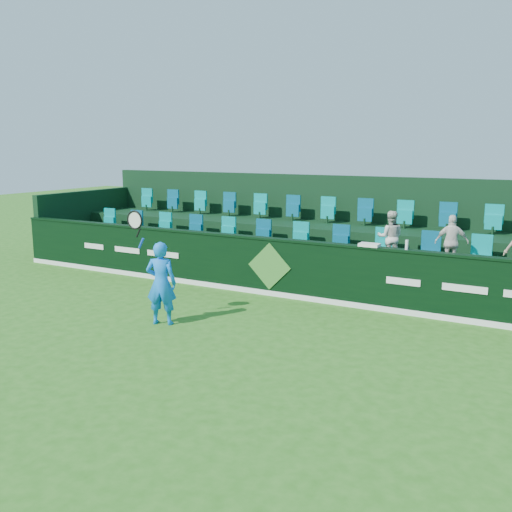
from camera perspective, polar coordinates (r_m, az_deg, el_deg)
The scene contains 12 objects.
ground at distance 10.19m, azimuth -9.08°, elevation -8.86°, with size 60.00×60.00×0.00m, color #276317.
sponsor_hoarding at distance 13.24m, azimuth 1.58°, elevation -1.06°, with size 16.00×0.25×1.35m.
stand_tier_front at distance 14.27m, azimuth 3.62°, elevation -1.33°, with size 16.00×2.00×0.80m, color black.
stand_tier_back at distance 15.92m, azimuth 6.59°, elevation 0.82°, with size 16.00×1.80×1.30m, color black.
stand_rear at distance 16.24m, azimuth 7.24°, elevation 3.03°, with size 16.00×4.10×2.60m.
seat_row_front at distance 14.49m, azimuth 4.33°, elevation 1.67°, with size 13.50×0.50×0.60m, color #02908D.
seat_row_back at distance 16.06m, azimuth 7.08°, elevation 4.32°, with size 13.50×0.50×0.60m, color #02908D.
tennis_player at distance 11.18m, azimuth -9.50°, elevation -2.61°, with size 1.12×0.58×2.28m.
spectator_left at distance 13.25m, azimuth 13.28°, elevation 1.84°, with size 0.58×0.45×1.20m, color beige.
spectator_middle at distance 12.96m, azimuth 18.98°, elevation 1.31°, with size 0.69×0.29×1.19m, color white.
towel at distance 12.23m, azimuth 11.27°, elevation 1.10°, with size 0.42×0.27×0.06m, color white.
drinks_bottle at distance 12.01m, azimuth 14.84°, elevation 1.10°, with size 0.06×0.06×0.20m, color white.
Camera 1 is at (6.00, -7.48, 3.43)m, focal length 40.00 mm.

